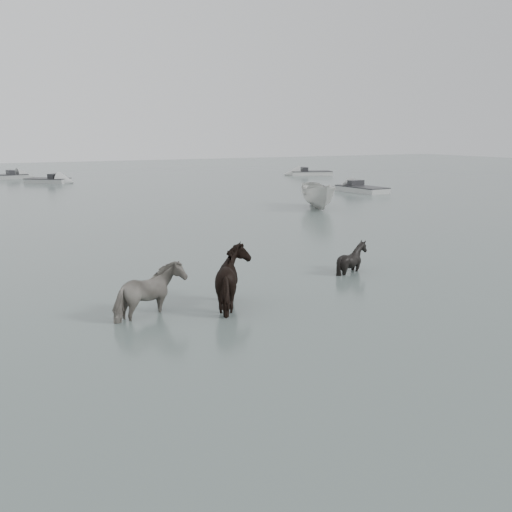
# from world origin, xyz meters

# --- Properties ---
(ground) EXTENTS (140.00, 140.00, 0.00)m
(ground) POSITION_xyz_m (0.00, 0.00, 0.00)
(ground) COLOR #4F5E5B
(ground) RESTS_ON ground
(pony_pinto) EXTENTS (1.85, 1.38, 1.42)m
(pony_pinto) POSITION_xyz_m (-3.52, 0.38, 0.71)
(pony_pinto) COLOR black
(pony_pinto) RESTS_ON ground
(pony_dark) EXTENTS (1.40, 1.63, 1.64)m
(pony_dark) POSITION_xyz_m (-1.46, 0.23, 0.82)
(pony_dark) COLOR black
(pony_dark) RESTS_ON ground
(pony_black) EXTENTS (1.44, 1.37, 1.26)m
(pony_black) POSITION_xyz_m (2.91, 1.70, 0.63)
(pony_black) COLOR black
(pony_black) RESTS_ON ground
(boat_small) EXTENTS (2.72, 4.18, 1.51)m
(boat_small) POSITION_xyz_m (9.77, 14.00, 0.76)
(boat_small) COLOR beige
(boat_small) RESTS_ON ground
(skiff_port) EXTENTS (2.01, 5.31, 0.75)m
(skiff_port) POSITION_xyz_m (17.00, 19.70, 0.38)
(skiff_port) COLOR #ABAEAB
(skiff_port) RESTS_ON ground
(skiff_mid) EXTENTS (4.54, 4.04, 0.75)m
(skiff_mid) POSITION_xyz_m (-0.96, 36.64, 0.38)
(skiff_mid) COLOR #9FA29F
(skiff_mid) RESTS_ON ground
(skiff_star) EXTENTS (5.47, 3.25, 0.75)m
(skiff_star) POSITION_xyz_m (22.22, 34.31, 0.38)
(skiff_star) COLOR beige
(skiff_star) RESTS_ON ground
(skiff_far) EXTENTS (5.60, 2.52, 0.75)m
(skiff_far) POSITION_xyz_m (-3.89, 42.53, 0.38)
(skiff_far) COLOR gray
(skiff_far) RESTS_ON ground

